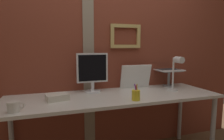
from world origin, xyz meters
The scene contains 10 objects.
brick_wall_back centered at (0.00, 0.36, 1.19)m, with size 3.73×0.16×2.37m.
desk centered at (0.00, -0.03, 0.69)m, with size 2.18×0.67×0.76m.
monitor centered at (-0.18, 0.18, 1.01)m, with size 0.34×0.18×0.43m.
laptop_stand centered at (0.79, 0.18, 0.90)m, with size 0.28×0.22×0.20m.
laptop centered at (0.79, 0.25, 1.01)m, with size 0.31×0.32×0.20m.
whiteboard_panel centered at (0.35, 0.22, 0.90)m, with size 0.38×0.02×0.29m, color white.
desk_lamp centered at (0.70, -0.09, 1.01)m, with size 0.12×0.20×0.39m.
pen_cup centered at (0.13, -0.27, 0.81)m, with size 0.08×0.08×0.16m.
coffee_mug centered at (-0.90, -0.27, 0.81)m, with size 0.13×0.09×0.08m.
paper_clutter_stack centered at (-0.57, -0.03, 0.79)m, with size 0.20×0.14×0.06m, color silver.
Camera 1 is at (-0.62, -1.84, 1.26)m, focal length 30.56 mm.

